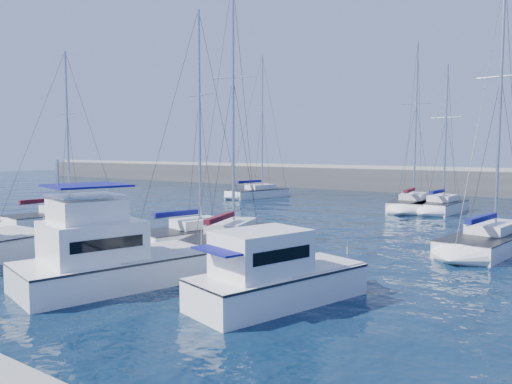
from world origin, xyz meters
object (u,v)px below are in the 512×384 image
Objects in this scene: motor_yacht_stbd_outer at (273,279)px; sailboat_mid_e at (490,241)px; motor_yacht_stbd_inner at (107,260)px; sailboat_mid_a at (61,218)px; sailboat_mid_c at (192,235)px; sailboat_back_a at (258,193)px; sailboat_back_b at (412,204)px; sailboat_back_c at (441,206)px; sailboat_mid_d at (229,239)px.

sailboat_mid_e reaches higher than motor_yacht_stbd_outer.
sailboat_mid_a reaches higher than motor_yacht_stbd_inner.
sailboat_mid_c reaches higher than sailboat_mid_a.
motor_yacht_stbd_inner is 0.49× the size of sailboat_back_a.
sailboat_back_b is (-5.26, 32.17, -0.41)m from motor_yacht_stbd_outer.
sailboat_mid_c is 0.91× the size of sailboat_mid_e.
sailboat_mid_c is (13.43, -0.01, 0.03)m from sailboat_mid_a.
sailboat_mid_a is at bearing -155.75° from sailboat_mid_e.
sailboat_mid_a is 0.94× the size of sailboat_mid_c.
sailboat_mid_a is at bearing -74.70° from sailboat_back_a.
motor_yacht_stbd_inner is 19.24m from sailboat_mid_a.
sailboat_back_c is at bearing 86.71° from sailboat_mid_c.
sailboat_mid_e reaches higher than sailboat_back_c.
sailboat_mid_a is 16.04m from sailboat_mid_d.
sailboat_back_b is at bearing 92.79° from sailboat_mid_c.
motor_yacht_stbd_inner is 0.63× the size of sailboat_mid_a.
sailboat_mid_c is at bearing -48.28° from sailboat_back_a.
sailboat_back_a is at bearing 131.28° from motor_yacht_stbd_inner.
sailboat_mid_a is 0.78× the size of sailboat_back_a.
sailboat_mid_c is 0.88× the size of sailboat_back_b.
sailboat_back_b reaches higher than sailboat_mid_e.
motor_yacht_stbd_outer is at bearing 31.45° from motor_yacht_stbd_inner.
sailboat_back_b reaches higher than motor_yacht_stbd_outer.
sailboat_mid_e is (11.51, 17.47, -0.61)m from motor_yacht_stbd_inner.
motor_yacht_stbd_outer is at bearing -88.36° from sailboat_back_b.
sailboat_back_b is at bearing 176.86° from sailboat_back_c.
sailboat_mid_d is at bearing 110.92° from motor_yacht_stbd_inner.
sailboat_mid_c is 0.83× the size of sailboat_back_a.
sailboat_back_c is (2.76, -0.30, -0.01)m from sailboat_back_b.
sailboat_mid_c is 1.04× the size of sailboat_back_c.
sailboat_back_a reaches higher than sailboat_mid_a.
sailboat_back_c is (21.41, 24.84, 0.01)m from sailboat_mid_a.
sailboat_mid_c is at bearing 6.74° from sailboat_mid_a.
sailboat_mid_e is at bearing -67.17° from sailboat_back_b.
sailboat_mid_e is at bearing -63.71° from sailboat_back_c.
motor_yacht_stbd_outer is at bearing -82.53° from sailboat_back_c.
motor_yacht_stbd_outer is at bearing -9.62° from sailboat_mid_a.
sailboat_back_c reaches higher than sailboat_mid_a.
sailboat_mid_a is at bearing -127.77° from sailboat_back_c.
sailboat_mid_c reaches higher than motor_yacht_stbd_inner.
sailboat_back_c is (21.93, -1.91, -0.04)m from sailboat_back_a.
sailboat_back_a reaches higher than sailboat_back_c.
sailboat_mid_a is 31.30m from sailboat_back_b.
sailboat_mid_e is at bearing 43.76° from sailboat_mid_c.
sailboat_back_b is (-9.84, 16.72, 0.01)m from sailboat_mid_e.
sailboat_mid_e is 0.97× the size of sailboat_back_b.
sailboat_mid_e is 17.88m from sailboat_back_c.
sailboat_mid_d is at bearing -99.34° from sailboat_back_c.
motor_yacht_stbd_inner is 7.23m from motor_yacht_stbd_outer.
motor_yacht_stbd_outer is 31.97m from sailboat_back_c.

